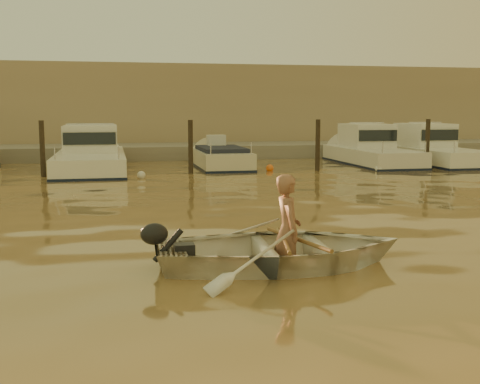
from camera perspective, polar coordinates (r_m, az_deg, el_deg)
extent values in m
plane|color=olive|center=(9.41, 7.63, -6.96)|extent=(160.00, 160.00, 0.00)
imported|color=silver|center=(9.25, 3.92, -5.40)|extent=(3.94, 2.89, 0.79)
imported|color=#8F5F47|center=(9.22, 4.54, -3.64)|extent=(0.44, 0.64, 1.72)
cylinder|color=olive|center=(9.28, 5.43, -4.46)|extent=(0.41, 2.08, 0.13)
cylinder|color=brown|center=(9.23, 4.23, -4.51)|extent=(0.51, 2.06, 0.13)
cylinder|color=#2D2319|center=(22.53, -18.22, 3.66)|extent=(0.18, 0.18, 2.20)
cylinder|color=#2D2319|center=(22.59, -4.71, 4.04)|extent=(0.18, 0.18, 2.20)
cylinder|color=#2D2319|center=(23.76, 7.37, 4.18)|extent=(0.18, 0.18, 2.20)
cylinder|color=#2D2319|center=(25.71, 17.33, 4.17)|extent=(0.18, 0.18, 2.20)
sphere|color=silver|center=(21.30, -9.34, 1.57)|extent=(0.30, 0.30, 0.30)
sphere|color=orange|center=(23.60, 2.84, 2.27)|extent=(0.30, 0.30, 0.30)
sphere|color=white|center=(23.97, 13.05, 2.16)|extent=(0.30, 0.30, 0.30)
cube|color=gray|center=(30.30, -6.20, 3.56)|extent=(52.00, 4.00, 1.00)
cube|color=#9E8466|center=(35.69, -7.18, 7.80)|extent=(46.00, 7.00, 4.80)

